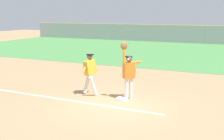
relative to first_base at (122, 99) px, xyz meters
name	(u,v)px	position (x,y,z in m)	size (l,w,h in m)	color
ground_plane	(115,106)	(0.08, -0.85, -0.04)	(75.42, 75.42, 0.00)	tan
outfield_grass	(192,53)	(0.08, 14.95, -0.04)	(45.05, 16.77, 0.01)	#4C8C47
chalk_foul_line	(26,94)	(-4.00, -0.90, -0.04)	(12.00, 0.10, 0.01)	white
first_base	(122,99)	(0.00, 0.00, 0.00)	(0.38, 0.38, 0.08)	white
fielder	(128,71)	(0.19, 0.20, 1.08)	(0.68, 0.74, 2.28)	silver
runner	(90,71)	(-1.48, 0.14, 0.96)	(0.76, 0.82, 1.72)	white
baseball	(128,59)	(0.26, -0.01, 1.58)	(0.07, 0.07, 0.07)	white
outfield_fence	(206,35)	(0.08, 23.34, 0.97)	(45.13, 0.08, 2.01)	#93999E
parked_car_silver	(104,32)	(-13.94, 26.55, 0.63)	(4.57, 2.46, 1.25)	#B7B7BC
parked_car_red	(148,33)	(-7.83, 27.28, 0.63)	(4.59, 2.50, 1.25)	#B21E1E
parked_car_blue	(193,35)	(-1.86, 26.86, 0.63)	(4.42, 2.16, 1.25)	#23389E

